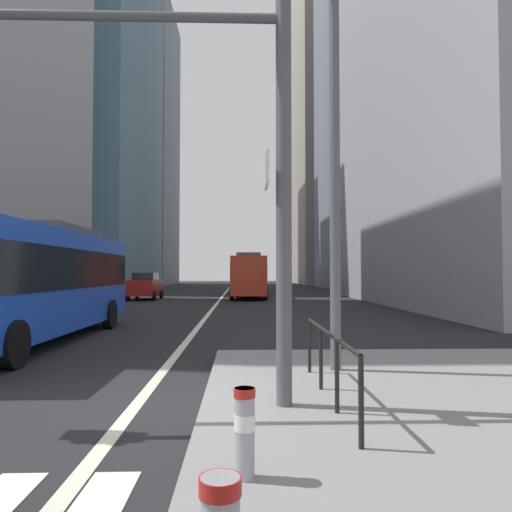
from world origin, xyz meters
name	(u,v)px	position (x,y,z in m)	size (l,w,h in m)	color
ground_plane	(214,307)	(0.00, 20.00, 0.00)	(160.00, 160.00, 0.00)	black
lane_centre_line	(222,297)	(0.00, 30.00, 0.01)	(0.20, 80.00, 0.01)	beige
office_tower_left_mid	(88,124)	(-16.00, 46.82, 18.95)	(13.14, 23.04, 37.90)	slate
office_tower_left_far	(133,146)	(-16.00, 69.23, 22.37)	(12.68, 17.73, 44.74)	slate
office_tower_right_mid	(369,74)	(17.00, 49.15, 26.16)	(10.37, 19.80, 52.33)	slate
office_tower_right_far	(330,130)	(17.00, 74.17, 26.88)	(11.45, 19.82, 53.76)	gray
city_bus_blue_oncoming	(32,277)	(-4.29, 6.18, 1.84)	(2.73, 10.84, 3.40)	blue
city_bus_red_receding	(248,274)	(2.09, 30.22, 1.84)	(2.78, 11.22, 3.40)	red
car_oncoming_mid	(145,286)	(-5.41, 27.33, 0.99)	(2.06, 4.22, 1.94)	maroon
car_receding_near	(257,280)	(3.58, 53.13, 0.99)	(2.06, 4.08, 1.94)	silver
car_receding_far	(254,281)	(2.90, 44.83, 0.99)	(2.17, 4.59, 1.94)	#232838
traffic_signal_gantry	(136,118)	(0.09, -0.64, 4.11)	(6.16, 0.65, 6.00)	#515156
street_lamp_post	(334,99)	(3.32, 1.70, 5.28)	(5.50, 0.32, 8.00)	#56565B
bollard_left	(245,428)	(1.59, -2.91, 0.59)	(0.20, 0.20, 0.79)	#99999E
pedestrian_railing	(328,350)	(2.80, -0.38, 0.86)	(0.06, 3.79, 0.98)	black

